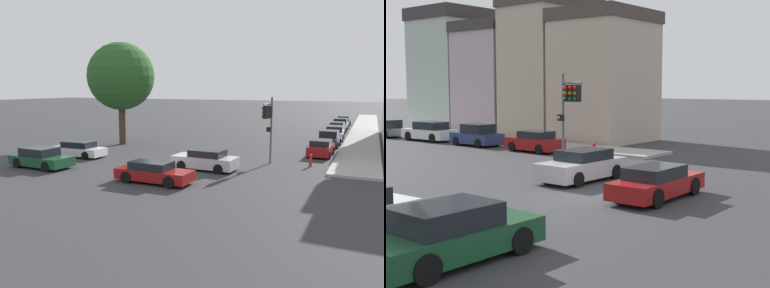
# 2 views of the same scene
# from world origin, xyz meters

# --- Properties ---
(ground_plane) EXTENTS (300.00, 300.00, 0.00)m
(ground_plane) POSITION_xyz_m (0.00, 0.00, 0.00)
(ground_plane) COLOR #333335
(rowhouse_backdrop) EXTENTS (8.03, 24.01, 11.69)m
(rowhouse_backdrop) POSITION_xyz_m (17.68, 20.91, 5.44)
(rowhouse_backdrop) COLOR #BCA893
(rowhouse_backdrop) RESTS_ON ground_plane
(traffic_signal) EXTENTS (0.57, 1.71, 4.91)m
(traffic_signal) POSITION_xyz_m (6.07, 5.83, 3.49)
(traffic_signal) COLOR #515456
(traffic_signal) RESTS_ON ground_plane
(crossing_car_1) EXTENTS (4.63, 1.84, 1.27)m
(crossing_car_1) POSITION_xyz_m (1.37, -2.28, 0.62)
(crossing_car_1) COLOR maroon
(crossing_car_1) RESTS_ON ground_plane
(crossing_car_2) EXTENTS (4.41, 2.06, 1.40)m
(crossing_car_2) POSITION_xyz_m (2.71, 2.34, 0.68)
(crossing_car_2) COLOR #B7B7BC
(crossing_car_2) RESTS_ON ground_plane
(crossing_car_3) EXTENTS (4.54, 2.14, 1.42)m
(crossing_car_3) POSITION_xyz_m (-8.03, -2.04, 0.68)
(crossing_car_3) COLOR #194728
(crossing_car_3) RESTS_ON ground_plane
(parked_car_0) EXTENTS (1.90, 3.99, 1.36)m
(parked_car_0) POSITION_xyz_m (9.18, 11.29, 0.65)
(parked_car_0) COLOR maroon
(parked_car_0) RESTS_ON ground_plane
(parked_car_1) EXTENTS (1.97, 3.95, 1.56)m
(parked_car_1) POSITION_xyz_m (9.23, 16.97, 0.72)
(parked_car_1) COLOR navy
(parked_car_1) RESTS_ON ground_plane
(parked_car_2) EXTENTS (2.02, 4.83, 1.50)m
(parked_car_2) POSITION_xyz_m (9.24, 22.50, 0.71)
(parked_car_2) COLOR silver
(parked_car_2) RESTS_ON ground_plane
(parked_car_3) EXTENTS (1.95, 4.01, 1.44)m
(parked_car_3) POSITION_xyz_m (9.07, 28.11, 0.67)
(parked_car_3) COLOR #4C5156
(parked_car_3) RESTS_ON ground_plane
(fire_hydrant) EXTENTS (0.22, 0.22, 0.92)m
(fire_hydrant) POSITION_xyz_m (9.08, 6.42, 0.49)
(fire_hydrant) COLOR red
(fire_hydrant) RESTS_ON ground_plane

